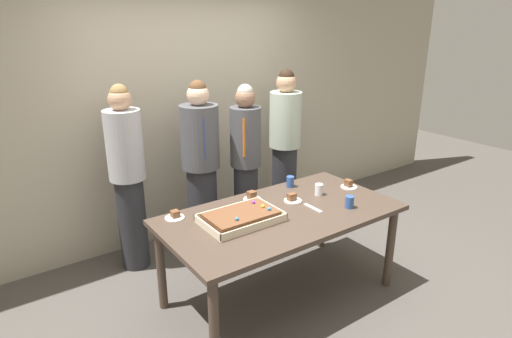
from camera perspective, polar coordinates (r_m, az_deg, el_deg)
name	(u,v)px	position (r m, az deg, el deg)	size (l,w,h in m)	color
ground_plane	(280,295)	(3.84, 3.14, -16.30)	(12.00, 12.00, 0.00)	#4C4742
interior_back_panel	(186,94)	(4.54, -9.26, 9.78)	(8.00, 0.12, 3.00)	#B2A893
party_table	(281,222)	(3.48, 3.35, -6.95)	(1.90, 1.00, 0.78)	#47382D
sheet_cake	(241,217)	(3.28, -1.98, -6.38)	(0.59, 0.39, 0.10)	beige
plated_slice_near_left	(292,199)	(3.64, 4.82, -3.95)	(0.15, 0.15, 0.07)	white
plated_slice_near_right	(175,216)	(3.39, -10.69, -6.13)	(0.15, 0.15, 0.06)	white
plated_slice_far_left	(252,197)	(3.65, -0.55, -3.73)	(0.15, 0.15, 0.08)	white
plated_slice_far_right	(349,185)	(4.01, 12.17, -2.09)	(0.15, 0.15, 0.07)	white
drink_cup_nearest	(319,190)	(3.79, 8.33, -2.70)	(0.07, 0.07, 0.10)	white
drink_cup_middle	(290,182)	(3.94, 4.56, -1.68)	(0.07, 0.07, 0.10)	#2D5199
drink_cup_far_end	(349,202)	(3.58, 12.27, -4.29)	(0.07, 0.07, 0.10)	#2D5199
cake_server_utensil	(313,208)	(3.53, 7.56, -5.14)	(0.03, 0.20, 0.01)	silver
person_serving_front	(201,168)	(4.14, -7.27, 0.15)	(0.36, 0.36, 1.72)	#28282D
person_green_shirt_behind	(246,164)	(4.25, -1.37, 0.64)	(0.30, 0.30, 1.66)	#28282D
person_striped_tie_right	(128,176)	(4.00, -16.62, -0.95)	(0.32, 0.32, 1.72)	#28282D
person_far_right_suit	(285,147)	(4.72, 3.84, 2.97)	(0.34, 0.34, 1.74)	#28282D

